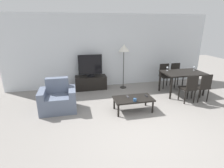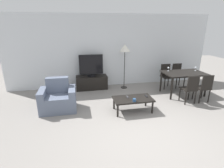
# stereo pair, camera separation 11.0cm
# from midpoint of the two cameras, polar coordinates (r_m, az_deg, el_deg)

# --- Properties ---
(ground_plane) EXTENTS (18.00, 18.00, 0.00)m
(ground_plane) POSITION_cam_midpoint_polar(r_m,az_deg,el_deg) (4.05, 11.29, -16.55)
(ground_plane) COLOR gray
(wall_back) EXTENTS (7.84, 0.06, 2.70)m
(wall_back) POSITION_cam_midpoint_polar(r_m,az_deg,el_deg) (6.78, 0.47, 10.67)
(wall_back) COLOR silver
(wall_back) RESTS_ON ground_plane
(armchair) EXTENTS (0.98, 0.70, 0.90)m
(armchair) POSITION_cam_midpoint_polar(r_m,az_deg,el_deg) (5.16, -16.58, -4.75)
(armchair) COLOR slate
(armchair) RESTS_ON ground_plane
(tv_stand) EXTENTS (1.15, 0.48, 0.50)m
(tv_stand) POSITION_cam_midpoint_polar(r_m,az_deg,el_deg) (6.61, -6.15, 0.53)
(tv_stand) COLOR black
(tv_stand) RESTS_ON ground_plane
(tv) EXTENTS (0.86, 0.30, 0.80)m
(tv) POSITION_cam_midpoint_polar(r_m,az_deg,el_deg) (6.44, -6.35, 6.02)
(tv) COLOR black
(tv) RESTS_ON tv_stand
(coffee_table) EXTENTS (1.08, 0.58, 0.39)m
(coffee_table) POSITION_cam_midpoint_polar(r_m,az_deg,el_deg) (4.89, 7.49, -5.12)
(coffee_table) COLOR black
(coffee_table) RESTS_ON ground_plane
(dining_table) EXTENTS (1.37, 0.87, 0.77)m
(dining_table) POSITION_cam_midpoint_polar(r_m,az_deg,el_deg) (6.46, 22.86, 2.71)
(dining_table) COLOR black
(dining_table) RESTS_ON ground_plane
(dining_chair_near) EXTENTS (0.40, 0.40, 0.89)m
(dining_chair_near) POSITION_cam_midpoint_polar(r_m,az_deg,el_deg) (5.80, 24.65, -1.15)
(dining_chair_near) COLOR black
(dining_chair_near) RESTS_ON ground_plane
(dining_chair_far) EXTENTS (0.40, 0.40, 0.89)m
(dining_chair_far) POSITION_cam_midpoint_polar(r_m,az_deg,el_deg) (7.23, 21.05, 3.07)
(dining_chair_far) COLOR black
(dining_chair_far) RESTS_ON ground_plane
(dining_chair_near_right) EXTENTS (0.40, 0.40, 0.89)m
(dining_chair_near_right) POSITION_cam_midpoint_polar(r_m,az_deg,el_deg) (6.09, 28.32, -0.81)
(dining_chair_near_right) COLOR black
(dining_chair_near_right) RESTS_ON ground_plane
(dining_chair_far_left) EXTENTS (0.40, 0.40, 0.89)m
(dining_chair_far_left) POSITION_cam_midpoint_polar(r_m,az_deg,el_deg) (6.99, 17.72, 2.92)
(dining_chair_far_left) COLOR black
(dining_chair_far_left) RESTS_ON ground_plane
(floor_lamp) EXTENTS (0.39, 0.39, 1.65)m
(floor_lamp) POSITION_cam_midpoint_polar(r_m,az_deg,el_deg) (6.43, 4.71, 11.10)
(floor_lamp) COLOR black
(floor_lamp) RESTS_ON ground_plane
(remote_primary) EXTENTS (0.04, 0.15, 0.02)m
(remote_primary) POSITION_cam_midpoint_polar(r_m,az_deg,el_deg) (4.93, 5.70, -4.17)
(remote_primary) COLOR #38383D
(remote_primary) RESTS_ON coffee_table
(remote_secondary) EXTENTS (0.04, 0.15, 0.02)m
(remote_secondary) POSITION_cam_midpoint_polar(r_m,az_deg,el_deg) (5.06, 11.73, -3.89)
(remote_secondary) COLOR black
(remote_secondary) RESTS_ON coffee_table
(cup_white_near) EXTENTS (0.09, 0.09, 0.08)m
(cup_white_near) POSITION_cam_midpoint_polar(r_m,az_deg,el_deg) (4.67, 7.99, -5.22)
(cup_white_near) COLOR navy
(cup_white_near) RESTS_ON coffee_table
(wine_glass_left) EXTENTS (0.07, 0.07, 0.15)m
(wine_glass_left) POSITION_cam_midpoint_polar(r_m,az_deg,el_deg) (6.43, 18.42, 4.94)
(wine_glass_left) COLOR silver
(wine_glass_left) RESTS_ON dining_table
(wine_glass_center) EXTENTS (0.07, 0.07, 0.15)m
(wine_glass_center) POSITION_cam_midpoint_polar(r_m,az_deg,el_deg) (6.83, 26.09, 4.74)
(wine_glass_center) COLOR silver
(wine_glass_center) RESTS_ON dining_table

